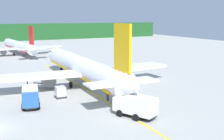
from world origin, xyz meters
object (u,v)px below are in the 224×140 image
airliner_mid_apron (19,46)px  crew_marshaller (120,98)px  service_truck_fuel (136,105)px  service_truck_catering (30,96)px  airliner_foreground (82,67)px  cargo_container_near (61,92)px  cargo_container_mid (39,79)px  crew_loader_left (108,94)px  crew_supervisor (112,85)px  crew_loader_right (27,80)px

airliner_mid_apron → crew_marshaller: airliner_mid_apron is taller
service_truck_fuel → service_truck_catering: (-11.14, 10.71, -0.06)m
service_truck_fuel → crew_marshaller: (0.73, 5.40, -0.52)m
airliner_foreground → service_truck_fuel: airliner_foreground is taller
service_truck_fuel → service_truck_catering: service_truck_fuel is taller
cargo_container_near → cargo_container_mid: 11.67m
crew_loader_left → crew_supervisor: 6.27m
airliner_foreground → service_truck_fuel: size_ratio=6.92×
airliner_foreground → cargo_container_mid: bearing=142.4°
airliner_mid_apron → cargo_container_near: size_ratio=18.02×
airliner_foreground → crew_loader_right: bearing=152.9°
airliner_mid_apron → crew_supervisor: 56.76m
airliner_foreground → crew_loader_right: 10.74m
crew_supervisor → cargo_container_near: bearing=-177.8°
service_truck_fuel → cargo_container_near: 14.41m
airliner_mid_apron → crew_supervisor: bearing=-83.4°
cargo_container_mid → crew_loader_left: (6.71, -16.51, 0.12)m
service_truck_catering → crew_loader_left: service_truck_catering is taller
airliner_mid_apron → service_truck_catering: 59.68m
airliner_mid_apron → service_truck_fuel: size_ratio=5.83×
service_truck_catering → crew_supervisor: size_ratio=3.28×
airliner_mid_apron → cargo_container_mid: 45.25m
crew_loader_right → crew_supervisor: size_ratio=0.95×
service_truck_catering → cargo_container_near: 5.74m
airliner_foreground → crew_marshaller: bearing=-88.0°
airliner_foreground → cargo_container_near: airliner_foreground is taller
service_truck_catering → airliner_foreground: bearing=37.6°
service_truck_fuel → crew_loader_left: size_ratio=3.53×
service_truck_fuel → crew_supervisor: 13.93m
airliner_foreground → service_truck_catering: airliner_foreground is taller
service_truck_fuel → crew_supervisor: bearing=75.3°
service_truck_fuel → airliner_mid_apron: bearing=92.5°
service_truck_catering → crew_marshaller: (11.87, -5.31, -0.46)m
cargo_container_near → crew_marshaller: bearing=-49.0°
cargo_container_mid → crew_supervisor: bearing=-47.9°
service_truck_fuel → cargo_container_near: size_ratio=3.09×
service_truck_catering → crew_loader_left: bearing=-12.4°
cargo_container_near → crew_loader_right: (-3.12, 11.14, 0.06)m
service_truck_fuel → cargo_container_mid: size_ratio=2.44×
airliner_foreground → airliner_mid_apron: bearing=93.7°
service_truck_fuel → crew_loader_right: service_truck_fuel is taller
airliner_foreground → crew_loader_right: size_ratio=25.14×
airliner_mid_apron → crew_marshaller: size_ratio=19.69×
service_truck_fuel → crew_loader_left: bearing=89.6°
crew_marshaller → crew_loader_right: 21.25m
service_truck_catering → crew_supervisor: service_truck_catering is taller
crew_supervisor → service_truck_catering: bearing=-169.4°
service_truck_fuel → crew_supervisor: (3.54, 13.46, -0.55)m
airliner_foreground → airliner_mid_apron: airliner_foreground is taller
airliner_foreground → crew_supervisor: (3.31, -6.01, -2.36)m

